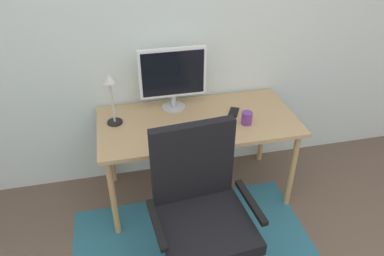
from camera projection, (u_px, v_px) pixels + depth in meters
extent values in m
cube|color=silver|center=(192.00, 22.00, 2.73)|extent=(6.00, 0.10, 2.60)
cube|color=tan|center=(198.00, 122.00, 2.70)|extent=(1.46, 0.71, 0.03)
cylinder|color=tan|center=(113.00, 198.00, 2.53)|extent=(0.04, 0.04, 0.67)
cylinder|color=tan|center=(292.00, 171.00, 2.78)|extent=(0.04, 0.04, 0.67)
cylinder|color=tan|center=(110.00, 149.00, 3.01)|extent=(0.04, 0.04, 0.67)
cylinder|color=tan|center=(263.00, 129.00, 3.26)|extent=(0.04, 0.04, 0.67)
cylinder|color=#B2B2B7|center=(174.00, 107.00, 2.84)|extent=(0.18, 0.18, 0.01)
cylinder|color=#B2B2B7|center=(174.00, 101.00, 2.81)|extent=(0.04, 0.04, 0.09)
cube|color=white|center=(173.00, 73.00, 2.69)|extent=(0.50, 0.04, 0.38)
cube|color=black|center=(173.00, 74.00, 2.67)|extent=(0.46, 0.00, 0.34)
cube|color=black|center=(186.00, 139.00, 2.47)|extent=(0.43, 0.13, 0.02)
ellipsoid|color=black|center=(228.00, 130.00, 2.55)|extent=(0.06, 0.10, 0.03)
cylinder|color=#6B3283|center=(247.00, 118.00, 2.63)|extent=(0.08, 0.08, 0.09)
cube|color=black|center=(234.00, 112.00, 2.78)|extent=(0.12, 0.16, 0.01)
cylinder|color=black|center=(115.00, 122.00, 2.65)|extent=(0.11, 0.11, 0.01)
cylinder|color=beige|center=(112.00, 102.00, 2.56)|extent=(0.02, 0.02, 0.31)
cone|color=beige|center=(109.00, 78.00, 2.46)|extent=(0.09, 0.09, 0.06)
cylinder|color=slate|center=(204.00, 254.00, 2.23)|extent=(0.06, 0.06, 0.42)
cube|color=black|center=(205.00, 226.00, 2.10)|extent=(0.56, 0.56, 0.08)
cube|color=black|center=(193.00, 162.00, 2.12)|extent=(0.50, 0.10, 0.51)
cube|color=black|center=(156.00, 224.00, 1.97)|extent=(0.07, 0.36, 0.03)
cube|color=black|center=(251.00, 202.00, 2.11)|extent=(0.07, 0.36, 0.03)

